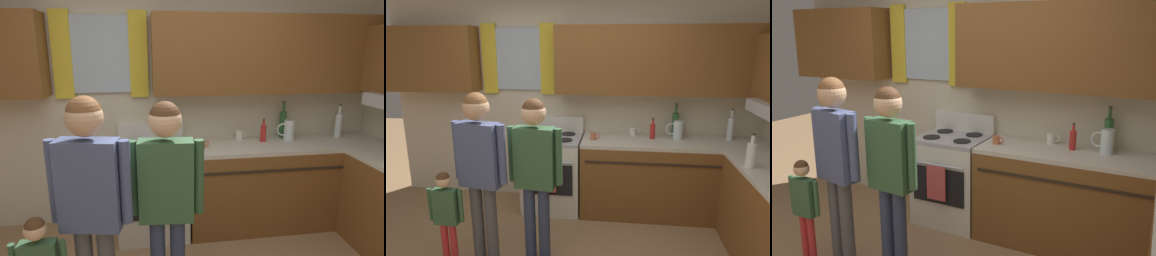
# 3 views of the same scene
# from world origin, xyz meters

# --- Properties ---
(back_wall_unit) EXTENTS (4.60, 0.42, 2.60)m
(back_wall_unit) POSITION_xyz_m (0.07, 1.81, 1.51)
(back_wall_unit) COLOR beige
(back_wall_unit) RESTS_ON ground
(kitchen_counter_run) EXTENTS (2.13, 1.84, 0.90)m
(kitchen_counter_run) POSITION_xyz_m (1.51, 1.20, 0.45)
(kitchen_counter_run) COLOR brown
(kitchen_counter_run) RESTS_ON ground
(stove_oven) EXTENTS (0.68, 0.67, 1.10)m
(stove_oven) POSITION_xyz_m (-0.19, 1.54, 0.47)
(stove_oven) COLOR silver
(stove_oven) RESTS_ON ground
(bottle_wine_green) EXTENTS (0.08, 0.08, 0.39)m
(bottle_wine_green) POSITION_xyz_m (1.26, 1.76, 1.05)
(bottle_wine_green) COLOR #2D6633
(bottle_wine_green) RESTS_ON kitchen_counter_run
(bottle_sauce_red) EXTENTS (0.06, 0.06, 0.25)m
(bottle_sauce_red) POSITION_xyz_m (0.98, 1.61, 0.99)
(bottle_sauce_red) COLOR red
(bottle_sauce_red) RESTS_ON kitchen_counter_run
(mug_ceramic_white) EXTENTS (0.13, 0.08, 0.09)m
(mug_ceramic_white) POSITION_xyz_m (0.77, 1.73, 0.95)
(mug_ceramic_white) COLOR white
(mug_ceramic_white) RESTS_ON kitchen_counter_run
(cup_terracotta) EXTENTS (0.11, 0.07, 0.08)m
(cup_terracotta) POSITION_xyz_m (0.31, 1.48, 0.94)
(cup_terracotta) COLOR #B76642
(cup_terracotta) RESTS_ON kitchen_counter_run
(water_pitcher) EXTENTS (0.19, 0.11, 0.22)m
(water_pitcher) POSITION_xyz_m (1.27, 1.61, 1.01)
(water_pitcher) COLOR silver
(water_pitcher) RESTS_ON kitchen_counter_run
(adult_holding_child) EXTENTS (0.49, 0.22, 1.60)m
(adult_holding_child) POSITION_xyz_m (-0.58, 0.34, 1.00)
(adult_holding_child) COLOR #4C4C51
(adult_holding_child) RESTS_ON ground
(adult_in_plaid) EXTENTS (0.48, 0.21, 1.54)m
(adult_in_plaid) POSITION_xyz_m (-0.12, 0.42, 0.97)
(adult_in_plaid) COLOR #2D3856
(adult_in_plaid) RESTS_ON ground
(small_child) EXTENTS (0.32, 0.12, 0.93)m
(small_child) POSITION_xyz_m (-0.88, 0.25, 0.58)
(small_child) COLOR red
(small_child) RESTS_ON ground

